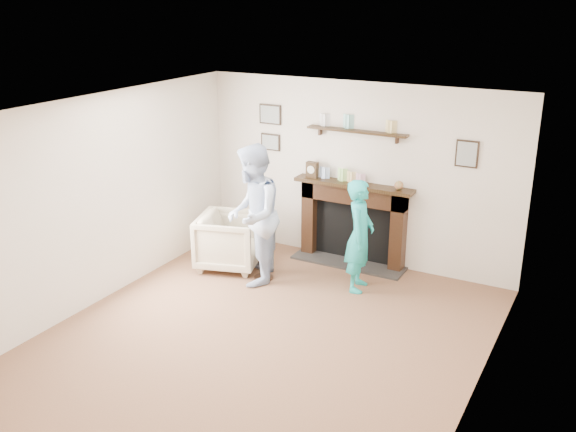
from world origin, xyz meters
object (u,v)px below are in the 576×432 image
Objects in this scene: woman at (358,288)px; pedestal_table at (263,235)px; armchair at (231,266)px; man at (254,280)px.

woman is 1.43× the size of pedestal_table.
armchair is 0.58× the size of woman.
pedestal_table is (-1.22, -0.31, 0.62)m from woman.
man reaches higher than woman.
man is at bearing -119.65° from pedestal_table.
armchair is at bearing -137.87° from man.
man is 1.27× the size of woman.
pedestal_table is at bearing 93.24° from woman.
man is 1.36m from woman.
woman is at bearing 14.21° from pedestal_table.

